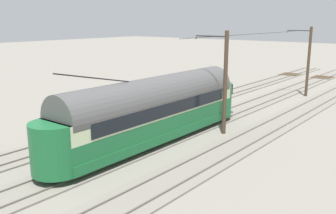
# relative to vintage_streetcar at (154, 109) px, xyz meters

# --- Properties ---
(ground_plane) EXTENTS (220.00, 220.00, 0.00)m
(ground_plane) POSITION_rel_vintage_streetcar_xyz_m (0.00, -4.50, -2.26)
(ground_plane) COLOR gray
(track_streetcar_siding) EXTENTS (2.80, 80.00, 0.18)m
(track_streetcar_siding) POSITION_rel_vintage_streetcar_xyz_m (-4.48, -4.81, -2.21)
(track_streetcar_siding) COLOR slate
(track_streetcar_siding) RESTS_ON ground
(track_adjacent_siding) EXTENTS (2.80, 80.00, 0.18)m
(track_adjacent_siding) POSITION_rel_vintage_streetcar_xyz_m (0.00, -4.81, -2.21)
(track_adjacent_siding) COLOR slate
(track_adjacent_siding) RESTS_ON ground
(track_third_siding) EXTENTS (2.80, 80.00, 0.18)m
(track_third_siding) POSITION_rel_vintage_streetcar_xyz_m (4.48, -4.81, -2.21)
(track_third_siding) COLOR slate
(track_third_siding) RESTS_ON ground
(vintage_streetcar) EXTENTS (2.65, 17.35, 5.19)m
(vintage_streetcar) POSITION_rel_vintage_streetcar_xyz_m (0.00, 0.00, 0.00)
(vintage_streetcar) COLOR #196033
(vintage_streetcar) RESTS_ON ground
(catenary_pole_foreground) EXTENTS (2.67, 0.28, 7.10)m
(catenary_pole_foreground) POSITION_rel_vintage_streetcar_xyz_m (-2.38, -21.44, 1.44)
(catenary_pole_foreground) COLOR #423323
(catenary_pole_foreground) RESTS_ON ground
(catenary_pole_mid_near) EXTENTS (2.67, 0.28, 7.10)m
(catenary_pole_mid_near) POSITION_rel_vintage_streetcar_xyz_m (-2.38, -4.59, 1.44)
(catenary_pole_mid_near) COLOR #423323
(catenary_pole_mid_near) RESTS_ON ground
(overhead_wire_run) EXTENTS (2.46, 20.85, 0.18)m
(overhead_wire_run) POSITION_rel_vintage_streetcar_xyz_m (-0.09, -13.60, 4.30)
(overhead_wire_run) COLOR black
(overhead_wire_run) RESTS_ON ground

